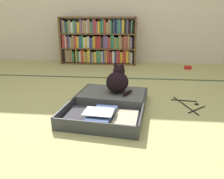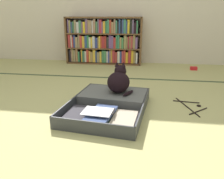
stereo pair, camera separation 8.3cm
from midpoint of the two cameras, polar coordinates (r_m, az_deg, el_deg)
name	(u,v)px [view 1 (the left image)]	position (r m, az deg, el deg)	size (l,w,h in m)	color
ground_plane	(89,121)	(1.83, -7.30, -8.11)	(10.00, 10.00, 0.00)	tan
tatami_border	(108,78)	(3.04, -1.90, 3.04)	(4.80, 0.05, 0.00)	#3B4C30
bookshelf	(98,41)	(3.92, -4.24, 12.24)	(1.31, 0.26, 0.79)	brown
open_suitcase	(109,104)	(2.04, -1.89, -3.70)	(0.74, 0.94, 0.11)	#373A3F
black_cat	(118,81)	(2.14, 0.41, 2.20)	(0.29, 0.28, 0.29)	black
clothes_hanger	(189,105)	(2.23, 18.18, -3.79)	(0.29, 0.44, 0.01)	black
small_red_pouch	(188,68)	(3.73, 18.31, 5.38)	(0.10, 0.07, 0.05)	red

